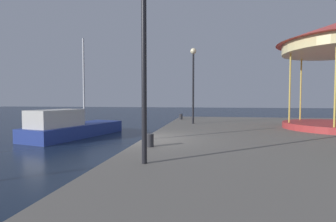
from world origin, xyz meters
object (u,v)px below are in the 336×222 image
Objects in this scene: lamp_post_near_edge at (144,25)px; lamp_post_mid_promenade at (193,73)px; bollard_north at (150,140)px; bollard_south at (181,117)px; sailboat_blue at (71,127)px.

lamp_post_mid_promenade is (0.49, 9.76, -0.09)m from lamp_post_near_edge.
bollard_north is at bearing -96.23° from lamp_post_mid_promenade.
bollard_south is at bearing 109.41° from lamp_post_mid_promenade.
lamp_post_near_edge is 9.78m from lamp_post_mid_promenade.
lamp_post_near_edge is (6.69, -8.35, 3.34)m from sailboat_blue.
bollard_south is (-0.60, 12.83, -2.96)m from lamp_post_near_edge.
lamp_post_near_edge is 1.03× the size of lamp_post_mid_promenade.
lamp_post_near_edge reaches higher than bollard_south.
sailboat_blue is 11.20m from lamp_post_near_edge.
bollard_south is at bearing 36.36° from sailboat_blue.
bollard_south is at bearing 92.66° from lamp_post_near_edge.
bollard_south is (-0.24, 10.79, 0.00)m from bollard_north.
lamp_post_mid_promenade is at bearing -70.59° from bollard_south.
bollard_north and bollard_south have the same top height.
sailboat_blue reaches higher than lamp_post_mid_promenade.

